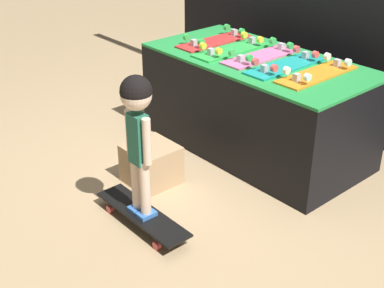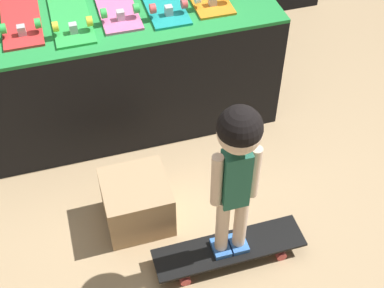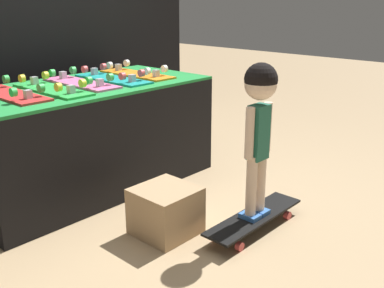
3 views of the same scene
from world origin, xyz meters
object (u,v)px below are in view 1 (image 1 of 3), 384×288
skateboard_red_on_rack (214,40)px  skateboard_teal_on_rack (285,65)px  skateboard_green_on_rack (232,49)px  child (137,121)px  storage_box (151,164)px  skateboard_pink_on_rack (261,55)px  skateboard_orange_on_rack (317,73)px  skateboard_on_floor (142,215)px

skateboard_red_on_rack → skateboard_teal_on_rack: size_ratio=1.00×
skateboard_green_on_rack → child: bearing=-67.8°
storage_box → skateboard_pink_on_rack: bearing=82.8°
child → storage_box: size_ratio=2.71×
skateboard_green_on_rack → child: 1.37m
skateboard_pink_on_rack → skateboard_orange_on_rack: bearing=0.1°
skateboard_green_on_rack → skateboard_orange_on_rack: 0.77m
skateboard_pink_on_rack → skateboard_on_floor: size_ratio=0.89×
skateboard_red_on_rack → skateboard_green_on_rack: 0.26m
skateboard_red_on_rack → skateboard_pink_on_rack: size_ratio=1.00×
child → storage_box: (-0.38, 0.36, -0.59)m
skateboard_red_on_rack → skateboard_on_floor: (0.77, -1.32, -0.69)m
skateboard_teal_on_rack → skateboard_orange_on_rack: same height
skateboard_pink_on_rack → skateboard_orange_on_rack: same height
skateboard_red_on_rack → skateboard_orange_on_rack: same height
child → storage_box: 0.79m
skateboard_green_on_rack → storage_box: size_ratio=2.01×
skateboard_green_on_rack → skateboard_red_on_rack: bearing=167.7°
skateboard_on_floor → child: size_ratio=0.83×
skateboard_on_floor → storage_box: (-0.38, 0.36, 0.07)m
skateboard_green_on_rack → skateboard_orange_on_rack: same height
skateboard_teal_on_rack → child: 1.29m
skateboard_red_on_rack → skateboard_pink_on_rack: (0.51, -0.00, 0.00)m
skateboard_on_floor → skateboard_orange_on_rack: bearing=79.3°
skateboard_orange_on_rack → skateboard_green_on_rack: bearing=-176.0°
skateboard_orange_on_rack → child: 1.35m
skateboard_red_on_rack → skateboard_on_floor: 1.68m
skateboard_green_on_rack → skateboard_teal_on_rack: size_ratio=1.00×
child → skateboard_green_on_rack: bearing=112.6°
skateboard_pink_on_rack → skateboard_on_floor: (0.26, -1.32, -0.69)m
skateboard_red_on_rack → skateboard_green_on_rack: size_ratio=1.00×
skateboard_orange_on_rack → child: size_ratio=0.74×
skateboard_orange_on_rack → child: child is taller
skateboard_on_floor → child: 0.65m
skateboard_green_on_rack → skateboard_on_floor: size_ratio=0.89×
storage_box → skateboard_red_on_rack: bearing=112.1°
skateboard_pink_on_rack → storage_box: bearing=-97.2°
skateboard_on_floor → child: child is taller
skateboard_red_on_rack → skateboard_pink_on_rack: same height
skateboard_orange_on_rack → storage_box: (-0.63, -0.96, -0.62)m
skateboard_on_floor → skateboard_red_on_rack: bearing=120.2°
skateboard_orange_on_rack → skateboard_on_floor: 1.51m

